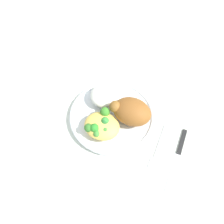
{
  "coord_description": "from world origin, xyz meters",
  "views": [
    {
      "loc": [
        -0.13,
        0.29,
        0.55
      ],
      "look_at": [
        0.0,
        0.0,
        0.03
      ],
      "focal_mm": 33.7,
      "sensor_mm": 36.0,
      "label": 1
    }
  ],
  "objects": [
    {
      "name": "roasted_chicken",
      "position": [
        -0.05,
        -0.01,
        0.05
      ],
      "size": [
        0.12,
        0.08,
        0.06
      ],
      "color": "brown",
      "rests_on": "plate"
    },
    {
      "name": "knife",
      "position": [
        -0.21,
        0.03,
        0.0
      ],
      "size": [
        0.02,
        0.19,
        0.01
      ],
      "color": "black",
      "rests_on": "ground_plane"
    },
    {
      "name": "fork",
      "position": [
        -0.16,
        0.04,
        0.0
      ],
      "size": [
        0.02,
        0.14,
        0.01
      ],
      "color": "#B2B2B7",
      "rests_on": "ground_plane"
    },
    {
      "name": "napkin",
      "position": [
        0.19,
        -0.08,
        0.0
      ],
      "size": [
        0.1,
        0.14,
        0.0
      ],
      "primitive_type": "cube",
      "rotation": [
        0.0,
        0.0,
        -0.15
      ],
      "color": "white",
      "rests_on": "ground_plane"
    },
    {
      "name": "plate",
      "position": [
        0.0,
        0.0,
        0.01
      ],
      "size": [
        0.25,
        0.25,
        0.02
      ],
      "color": "white",
      "rests_on": "ground_plane"
    },
    {
      "name": "rice_pile",
      "position": [
        0.04,
        -0.04,
        0.04
      ],
      "size": [
        0.08,
        0.09,
        0.04
      ],
      "primitive_type": "ellipsoid",
      "color": "white",
      "rests_on": "plate"
    },
    {
      "name": "ground_plane",
      "position": [
        0.0,
        0.0,
        0.0
      ],
      "size": [
        2.0,
        2.0,
        0.0
      ],
      "primitive_type": "plane",
      "color": "silver"
    },
    {
      "name": "mac_cheese_with_broccoli",
      "position": [
        0.01,
        0.06,
        0.04
      ],
      "size": [
        0.1,
        0.09,
        0.05
      ],
      "color": "#E8C256",
      "rests_on": "plate"
    }
  ]
}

